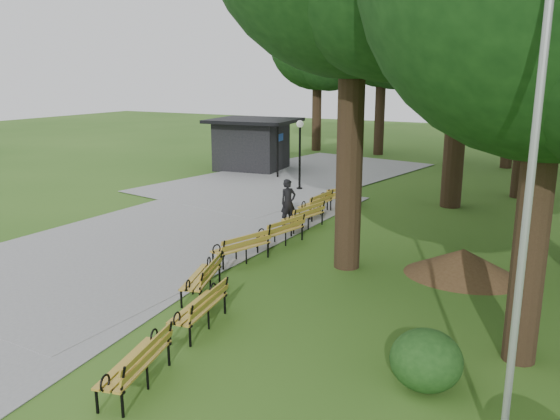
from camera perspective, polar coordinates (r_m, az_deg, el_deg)
The scene contains 16 objects.
ground at distance 14.86m, azimuth -5.99°, elevation -6.73°, with size 100.00×100.00×0.00m, color #2F5919.
path at distance 19.43m, azimuth -10.83°, elevation -1.91°, with size 12.00×38.00×0.06m, color gray.
person at distance 19.47m, azimuth 0.83°, elevation 0.76°, with size 0.60×0.39×1.63m, color black.
kiosk at distance 31.11m, azimuth -2.90°, elevation 6.67°, with size 4.46×3.88×2.79m, color black, non-canonical shape.
lamp_post at distance 25.37m, azimuth 2.02°, elevation 7.07°, with size 0.32×0.32×3.14m.
dirt_mound at distance 15.46m, azimuth 18.01°, elevation -5.09°, with size 2.53×2.53×0.74m, color #47301C.
metal_pole at distance 7.55m, azimuth 23.44°, elevation -3.00°, with size 0.10×0.10×6.27m, color #9EA0A3.
bench_0 at distance 10.04m, azimuth -14.48°, elevation -14.82°, with size 1.90×0.64×0.88m, color #B58A29, non-canonical shape.
bench_1 at distance 11.94m, azimuth -8.24°, elevation -9.77°, with size 1.90×0.64×0.88m, color #B58A29, non-canonical shape.
bench_2 at distance 13.60m, azimuth -7.98°, elevation -6.77°, with size 1.90×0.64×0.88m, color #B58A29, non-canonical shape.
bench_3 at distance 15.80m, azimuth -3.97°, elevation -3.76°, with size 1.90×0.64×0.88m, color #B58A29, non-canonical shape.
bench_4 at distance 17.36m, azimuth 0.02°, elevation -2.12°, with size 1.90×0.64×0.88m, color #B58A29, non-canonical shape.
bench_5 at distance 19.17m, azimuth 2.36°, elevation -0.61°, with size 1.90×0.64×0.88m, color #B58A29, non-canonical shape.
bench_6 at distance 21.04m, azimuth 3.61°, elevation 0.66°, with size 1.90×0.64×0.88m, color #B58A29, non-canonical shape.
bench_7 at distance 22.39m, azimuth 6.06°, elevation 1.40°, with size 1.90×0.64×0.88m, color #B58A29, non-canonical shape.
shrub_2 at distance 10.25m, azimuth 14.38°, elevation -17.02°, with size 1.21×1.21×1.03m, color #193D14.
Camera 1 is at (7.91, -11.48, 5.15)m, focal length 36.16 mm.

